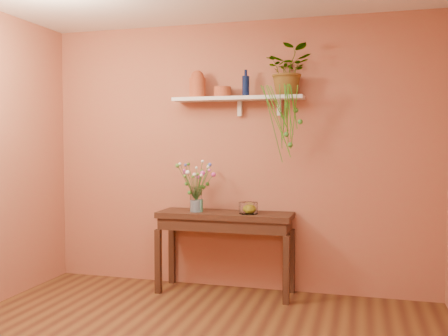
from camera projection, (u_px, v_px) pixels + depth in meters
The scene contains 13 objects.
room at pixel (159, 165), 3.17m from camera, with size 4.04×4.04×2.70m.
sideboard at pixel (225, 224), 4.92m from camera, with size 1.32×0.43×0.80m.
wall_shelf at pixel (239, 99), 4.93m from camera, with size 1.30×0.24×0.19m.
terracotta_jug at pixel (197, 85), 5.02m from camera, with size 0.19×0.19×0.27m.
terracotta_pot at pixel (222, 92), 4.99m from camera, with size 0.17×0.17×0.10m, color #BC482D.
blue_bottle at pixel (246, 86), 4.90m from camera, with size 0.09×0.09×0.26m.
spider_plant at pixel (289, 71), 4.78m from camera, with size 0.43×0.37×0.47m, color #317023.
plant_fronds at pixel (288, 121), 4.65m from camera, with size 0.38×0.28×0.72m.
glass_vase at pixel (196, 201), 4.94m from camera, with size 0.12×0.12×0.24m.
bouquet at pixel (196, 177), 4.92m from camera, with size 0.37×0.36×0.40m.
glass_bowl at pixel (248, 208), 4.81m from camera, with size 0.18×0.18×0.11m.
lemon at pixel (249, 209), 4.81m from camera, with size 0.09×0.09×0.09m, color yellow.
carton at pixel (199, 206), 4.93m from camera, with size 0.06×0.05×0.12m, color #366A81.
Camera 1 is at (1.25, -2.94, 1.49)m, focal length 40.13 mm.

